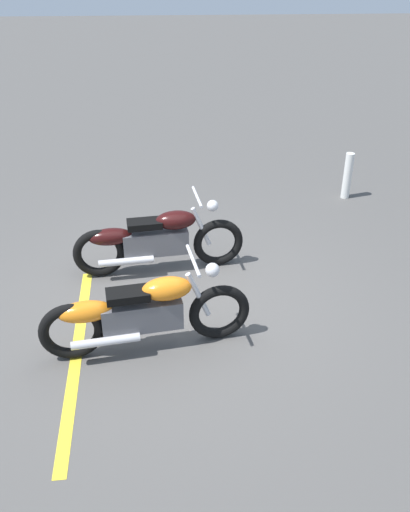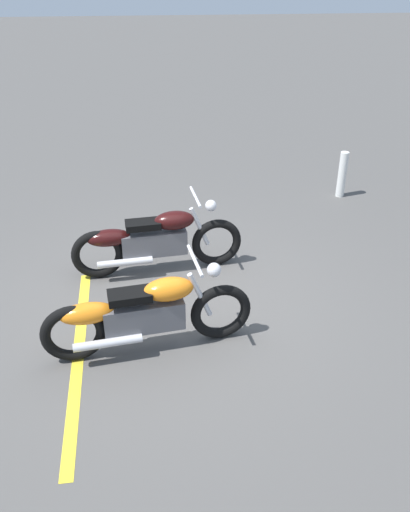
% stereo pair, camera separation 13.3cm
% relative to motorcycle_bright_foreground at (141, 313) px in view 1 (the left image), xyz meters
% --- Properties ---
extents(ground_plane, '(60.00, 60.00, 0.00)m').
position_rel_motorcycle_bright_foreground_xyz_m(ground_plane, '(0.39, 0.81, -0.46)').
color(ground_plane, '#514F4C').
extents(motorcycle_bright_foreground, '(2.22, 0.69, 1.04)m').
position_rel_motorcycle_bright_foreground_xyz_m(motorcycle_bright_foreground, '(0.00, 0.00, 0.00)').
color(motorcycle_bright_foreground, black).
rests_on(motorcycle_bright_foreground, ground).
extents(motorcycle_dark_foreground, '(2.23, 0.65, 1.04)m').
position_rel_motorcycle_bright_foreground_xyz_m(motorcycle_dark_foreground, '(0.12, 1.59, 0.00)').
color(motorcycle_dark_foreground, black).
rests_on(motorcycle_dark_foreground, ground).
extents(bollard_post, '(0.14, 0.14, 0.79)m').
position_rel_motorcycle_bright_foreground_xyz_m(bollard_post, '(3.32, 3.78, -0.07)').
color(bollard_post, white).
rests_on(bollard_post, ground).
extents(parking_stripe_near, '(0.27, 3.20, 0.01)m').
position_rel_motorcycle_bright_foreground_xyz_m(parking_stripe_near, '(-0.71, -0.04, -0.46)').
color(parking_stripe_near, yellow).
rests_on(parking_stripe_near, ground).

